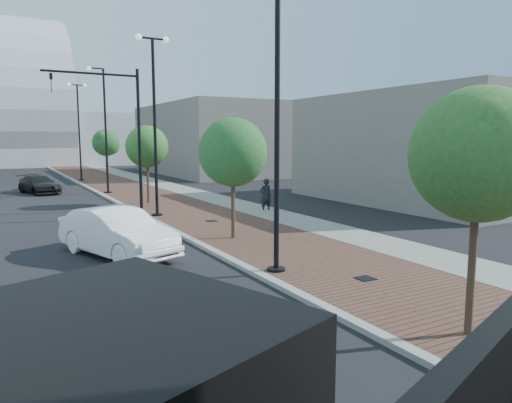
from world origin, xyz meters
TOP-DOWN VIEW (x-y plane):
  - sidewalk at (3.50, 40.00)m, footprint 7.00×140.00m
  - concrete_strip at (6.20, 40.00)m, footprint 2.40×140.00m
  - curb at (0.00, 40.00)m, footprint 0.30×140.00m
  - white_sedan at (-3.13, 14.66)m, footprint 3.43×5.51m
  - dark_car_far at (-3.84, 37.18)m, footprint 3.09×5.04m
  - pedestrian at (6.51, 20.81)m, footprint 0.71×0.49m
  - streetlight_1 at (0.49, 10.00)m, footprint 1.44×0.56m
  - streetlight_2 at (0.60, 22.00)m, footprint 1.72×0.56m
  - streetlight_3 at (0.49, 34.00)m, footprint 1.44×0.56m
  - streetlight_4 at (0.60, 46.00)m, footprint 1.72×0.56m
  - traffic_mast at (-0.30, 25.00)m, footprint 5.09×0.20m
  - tree_0 at (1.65, 4.02)m, footprint 2.70×2.70m
  - tree_1 at (1.65, 15.02)m, footprint 2.76×2.76m
  - tree_2 at (1.65, 27.02)m, footprint 2.62×2.61m
  - tree_3 at (1.65, 39.02)m, footprint 2.31×2.25m
  - convention_center at (-2.00, 85.00)m, footprint 50.00×30.00m
  - commercial_block_ne at (16.00, 50.00)m, footprint 12.00×22.00m
  - commercial_block_e at (18.00, 20.00)m, footprint 10.00×16.00m
  - utility_cover_1 at (2.40, 8.00)m, footprint 0.50×0.50m
  - utility_cover_2 at (2.40, 19.00)m, footprint 0.50×0.50m

SIDE VIEW (x-z plane):
  - sidewalk at x=3.50m, z-range 0.00..0.12m
  - concrete_strip at x=6.20m, z-range 0.00..0.13m
  - curb at x=0.00m, z-range 0.00..0.14m
  - utility_cover_1 at x=2.40m, z-range 0.12..0.14m
  - utility_cover_2 at x=2.40m, z-range 0.12..0.14m
  - dark_car_far at x=-3.84m, z-range 0.00..1.36m
  - white_sedan at x=-3.13m, z-range 0.00..1.72m
  - pedestrian at x=6.51m, z-range 0.00..1.91m
  - commercial_block_e at x=18.00m, z-range 0.00..7.00m
  - tree_1 at x=1.65m, z-range 1.10..6.08m
  - tree_2 at x=1.65m, z-range 1.15..6.09m
  - tree_3 at x=1.65m, z-range 1.31..6.23m
  - tree_0 at x=1.65m, z-range 1.23..6.42m
  - commercial_block_ne at x=16.00m, z-range 0.00..8.00m
  - streetlight_1 at x=0.49m, z-range -0.26..8.95m
  - streetlight_3 at x=0.49m, z-range -0.26..8.95m
  - streetlight_2 at x=0.60m, z-range 0.18..9.46m
  - streetlight_4 at x=0.60m, z-range 0.18..9.46m
  - traffic_mast at x=-0.30m, z-range 0.98..8.98m
  - convention_center at x=-2.00m, z-range -19.00..31.00m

